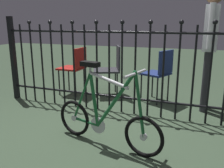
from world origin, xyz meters
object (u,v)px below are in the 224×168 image
(chair_red, at_px, (75,66))
(person_visitor, at_px, (211,38))
(bicycle, at_px, (106,117))
(chair_navy, at_px, (160,70))
(chair_charcoal, at_px, (111,66))

(chair_red, distance_m, person_visitor, 2.23)
(bicycle, xyz_separation_m, person_visitor, (0.95, 1.50, 0.74))
(chair_red, xyz_separation_m, chair_navy, (1.47, 0.08, -0.00))
(bicycle, bearing_deg, chair_red, 128.31)
(chair_charcoal, distance_m, chair_navy, 0.87)
(bicycle, bearing_deg, chair_charcoal, 109.27)
(chair_red, relative_size, chair_navy, 0.99)
(chair_charcoal, relative_size, person_visitor, 0.50)
(chair_red, bearing_deg, chair_navy, 3.17)
(bicycle, relative_size, chair_navy, 1.49)
(bicycle, bearing_deg, person_visitor, 57.53)
(chair_charcoal, xyz_separation_m, person_visitor, (1.56, -0.23, 0.53))
(bicycle, height_order, chair_charcoal, bicycle)
(person_visitor, bearing_deg, chair_navy, 170.12)
(chair_red, xyz_separation_m, person_visitor, (2.17, -0.04, 0.53))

